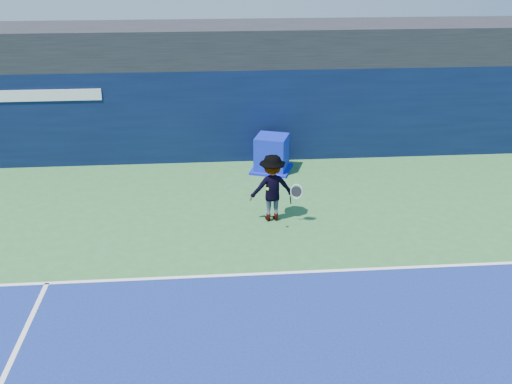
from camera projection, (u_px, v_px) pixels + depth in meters
The scene contains 7 objects.
ground at pixel (300, 366), 9.79m from camera, with size 80.00×80.00×0.00m, color #306B34.
baseline at pixel (280, 273), 12.52m from camera, with size 24.00×0.10×0.01m, color white.
stadium_band at pixel (251, 43), 18.81m from camera, with size 36.00×3.00×1.20m, color black.
back_wall_assembly at pixel (253, 113), 18.75m from camera, with size 36.00×1.03×3.00m.
equipment_cart at pixel (272, 155), 17.94m from camera, with size 1.50×1.50×1.13m.
tennis_player at pixel (272, 188), 14.60m from camera, with size 1.36×0.77×1.78m.
tennis_ball at pixel (267, 189), 13.72m from camera, with size 0.07×0.07×0.07m.
Camera 1 is at (-1.39, -7.65, 6.70)m, focal length 40.00 mm.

